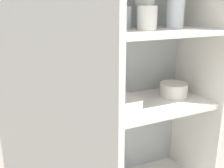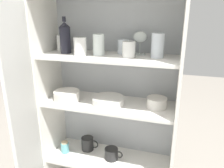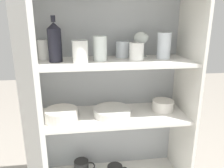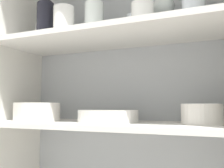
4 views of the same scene
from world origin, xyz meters
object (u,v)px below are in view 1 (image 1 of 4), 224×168
wine_bottle (35,4)px  serving_bowl_small (174,89)px  mixing_bowl_large (51,116)px  plate_stack_white (117,104)px

wine_bottle → serving_bowl_small: wine_bottle is taller
wine_bottle → mixing_bowl_large: size_ratio=1.33×
wine_bottle → plate_stack_white: 0.51m
plate_stack_white → serving_bowl_small: 0.32m
mixing_bowl_large → serving_bowl_small: (0.62, 0.07, -0.00)m
serving_bowl_small → mixing_bowl_large: bearing=-173.5°
plate_stack_white → serving_bowl_small: serving_bowl_small is taller
mixing_bowl_large → serving_bowl_small: mixing_bowl_large is taller
wine_bottle → mixing_bowl_large: (0.01, -0.05, -0.40)m
wine_bottle → plate_stack_white: wine_bottle is taller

